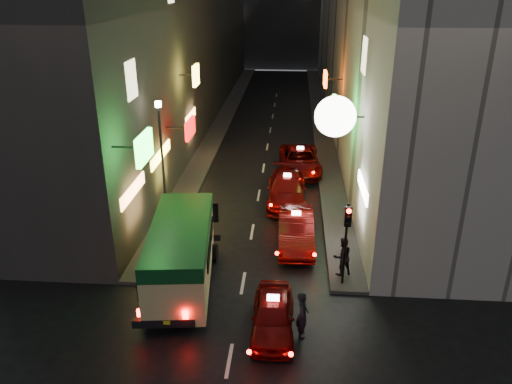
% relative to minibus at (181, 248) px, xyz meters
% --- Properties ---
extents(building_left, '(7.42, 52.00, 18.00)m').
position_rel_minibus_xyz_m(building_left, '(-5.62, 25.85, 7.28)').
color(building_left, '#34312F').
rests_on(building_left, ground).
extents(building_right, '(8.21, 52.00, 18.00)m').
position_rel_minibus_xyz_m(building_right, '(10.37, 25.85, 7.28)').
color(building_right, '#ACA69E').
rests_on(building_right, ground).
extents(sidewalk_left, '(1.50, 52.00, 0.15)m').
position_rel_minibus_xyz_m(sidewalk_left, '(-1.88, 25.85, -1.64)').
color(sidewalk_left, '#413E3C').
rests_on(sidewalk_left, ground).
extents(sidewalk_right, '(1.50, 52.00, 0.15)m').
position_rel_minibus_xyz_m(sidewalk_right, '(6.62, 25.85, -1.64)').
color(sidewalk_right, '#413E3C').
rests_on(sidewalk_right, ground).
extents(minibus, '(2.89, 6.53, 2.72)m').
position_rel_minibus_xyz_m(minibus, '(0.00, 0.00, 0.00)').
color(minibus, '#CDC480').
rests_on(minibus, ground).
extents(taxi_near, '(1.94, 4.60, 1.63)m').
position_rel_minibus_xyz_m(taxi_near, '(3.71, -2.48, -0.99)').
color(taxi_near, '#640606').
rests_on(taxi_near, ground).
extents(taxi_second, '(2.44, 5.59, 1.92)m').
position_rel_minibus_xyz_m(taxi_second, '(4.48, 3.80, -0.84)').
color(taxi_second, '#640606').
rests_on(taxi_second, ground).
extents(taxi_third, '(2.25, 5.48, 1.91)m').
position_rel_minibus_xyz_m(taxi_third, '(3.99, 8.60, -0.84)').
color(taxi_third, '#640606').
rests_on(taxi_third, ground).
extents(taxi_far, '(2.59, 5.65, 1.93)m').
position_rel_minibus_xyz_m(taxi_far, '(4.72, 13.40, -0.84)').
color(taxi_far, '#640606').
rests_on(taxi_far, ground).
extents(pedestrian_crossing, '(0.48, 0.69, 1.97)m').
position_rel_minibus_xyz_m(pedestrian_crossing, '(4.72, -2.71, -0.73)').
color(pedestrian_crossing, black).
rests_on(pedestrian_crossing, ground).
extents(pedestrian_sidewalk, '(0.83, 0.70, 1.89)m').
position_rel_minibus_xyz_m(pedestrian_sidewalk, '(6.37, 1.11, -0.62)').
color(pedestrian_sidewalk, black).
rests_on(pedestrian_sidewalk, sidewalk_right).
extents(traffic_light, '(0.26, 0.43, 3.50)m').
position_rel_minibus_xyz_m(traffic_light, '(6.37, 0.32, 0.97)').
color(traffic_light, black).
rests_on(traffic_light, sidewalk_right).
extents(lamp_post, '(0.28, 0.28, 6.22)m').
position_rel_minibus_xyz_m(lamp_post, '(-1.83, 4.85, 2.01)').
color(lamp_post, black).
rests_on(lamp_post, sidewalk_left).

